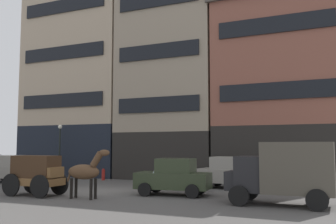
{
  "coord_description": "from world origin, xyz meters",
  "views": [
    {
      "loc": [
        11.86,
        -17.73,
        2.46
      ],
      "look_at": [
        3.25,
        1.97,
        4.39
      ],
      "focal_mm": 40.6,
      "sensor_mm": 36.0,
      "label": 1
    }
  ],
  "objects_px": {
    "cargo_wagon": "(37,172)",
    "sedan_parked_curb": "(230,173)",
    "draft_horse": "(85,171)",
    "delivery_truck_near": "(283,171)",
    "sedan_light": "(174,177)",
    "fire_hydrant_curbside": "(103,174)",
    "pedestrian_officer": "(0,165)",
    "sedan_dark": "(10,169)",
    "streetlamp_curbside": "(60,143)"
  },
  "relations": [
    {
      "from": "draft_horse",
      "to": "delivery_truck_near",
      "type": "height_order",
      "value": "delivery_truck_near"
    },
    {
      "from": "cargo_wagon",
      "to": "delivery_truck_near",
      "type": "bearing_deg",
      "value": 8.05
    },
    {
      "from": "delivery_truck_near",
      "to": "streetlamp_curbside",
      "type": "height_order",
      "value": "streetlamp_curbside"
    },
    {
      "from": "draft_horse",
      "to": "streetlamp_curbside",
      "type": "bearing_deg",
      "value": 134.97
    },
    {
      "from": "sedan_light",
      "to": "fire_hydrant_curbside",
      "type": "xyz_separation_m",
      "value": [
        -7.93,
        5.74,
        -0.49
      ]
    },
    {
      "from": "delivery_truck_near",
      "to": "sedan_dark",
      "type": "bearing_deg",
      "value": 170.92
    },
    {
      "from": "sedan_light",
      "to": "fire_hydrant_curbside",
      "type": "bearing_deg",
      "value": 144.09
    },
    {
      "from": "pedestrian_officer",
      "to": "fire_hydrant_curbside",
      "type": "height_order",
      "value": "pedestrian_officer"
    },
    {
      "from": "delivery_truck_near",
      "to": "sedan_light",
      "type": "relative_size",
      "value": 1.14
    },
    {
      "from": "cargo_wagon",
      "to": "draft_horse",
      "type": "distance_m",
      "value": 2.95
    },
    {
      "from": "sedan_light",
      "to": "sedan_parked_curb",
      "type": "relative_size",
      "value": 0.99
    },
    {
      "from": "draft_horse",
      "to": "delivery_truck_near",
      "type": "distance_m",
      "value": 8.92
    },
    {
      "from": "delivery_truck_near",
      "to": "sedan_dark",
      "type": "xyz_separation_m",
      "value": [
        -18.23,
        2.91,
        -0.51
      ]
    },
    {
      "from": "sedan_dark",
      "to": "sedan_light",
      "type": "height_order",
      "value": "same"
    },
    {
      "from": "cargo_wagon",
      "to": "sedan_parked_curb",
      "type": "relative_size",
      "value": 0.75
    },
    {
      "from": "sedan_dark",
      "to": "fire_hydrant_curbside",
      "type": "xyz_separation_m",
      "value": [
        4.83,
        4.04,
        -0.49
      ]
    },
    {
      "from": "fire_hydrant_curbside",
      "to": "sedan_light",
      "type": "bearing_deg",
      "value": -35.91
    },
    {
      "from": "sedan_dark",
      "to": "sedan_parked_curb",
      "type": "relative_size",
      "value": 1.0
    },
    {
      "from": "sedan_dark",
      "to": "sedan_light",
      "type": "xyz_separation_m",
      "value": [
        12.75,
        -1.7,
        0.0
      ]
    },
    {
      "from": "draft_horse",
      "to": "pedestrian_officer",
      "type": "relative_size",
      "value": 1.31
    },
    {
      "from": "pedestrian_officer",
      "to": "streetlamp_curbside",
      "type": "height_order",
      "value": "streetlamp_curbside"
    },
    {
      "from": "sedan_light",
      "to": "fire_hydrant_curbside",
      "type": "distance_m",
      "value": 9.8
    },
    {
      "from": "streetlamp_curbside",
      "to": "sedan_parked_curb",
      "type": "bearing_deg",
      "value": -7.76
    },
    {
      "from": "cargo_wagon",
      "to": "streetlamp_curbside",
      "type": "bearing_deg",
      "value": 123.71
    },
    {
      "from": "pedestrian_officer",
      "to": "fire_hydrant_curbside",
      "type": "xyz_separation_m",
      "value": [
        8.19,
        1.83,
        -0.55
      ]
    },
    {
      "from": "cargo_wagon",
      "to": "pedestrian_officer",
      "type": "relative_size",
      "value": 1.62
    },
    {
      "from": "draft_horse",
      "to": "sedan_light",
      "type": "height_order",
      "value": "draft_horse"
    },
    {
      "from": "sedan_parked_curb",
      "to": "draft_horse",
      "type": "bearing_deg",
      "value": -126.36
    },
    {
      "from": "delivery_truck_near",
      "to": "sedan_parked_curb",
      "type": "height_order",
      "value": "delivery_truck_near"
    },
    {
      "from": "pedestrian_officer",
      "to": "sedan_dark",
      "type": "bearing_deg",
      "value": -33.24
    },
    {
      "from": "pedestrian_officer",
      "to": "streetlamp_curbside",
      "type": "bearing_deg",
      "value": 28.06
    },
    {
      "from": "sedan_parked_curb",
      "to": "cargo_wagon",
      "type": "bearing_deg",
      "value": -139.21
    },
    {
      "from": "delivery_truck_near",
      "to": "sedan_dark",
      "type": "distance_m",
      "value": 18.47
    },
    {
      "from": "pedestrian_officer",
      "to": "fire_hydrant_curbside",
      "type": "bearing_deg",
      "value": 12.61
    },
    {
      "from": "delivery_truck_near",
      "to": "sedan_parked_curb",
      "type": "xyz_separation_m",
      "value": [
        -3.62,
        5.32,
        -0.51
      ]
    },
    {
      "from": "delivery_truck_near",
      "to": "sedan_parked_curb",
      "type": "relative_size",
      "value": 1.13
    },
    {
      "from": "sedan_light",
      "to": "streetlamp_curbside",
      "type": "distance_m",
      "value": 13.69
    },
    {
      "from": "draft_horse",
      "to": "sedan_light",
      "type": "xyz_separation_m",
      "value": [
        3.29,
        2.87,
        -0.36
      ]
    },
    {
      "from": "pedestrian_officer",
      "to": "streetlamp_curbside",
      "type": "distance_m",
      "value": 4.79
    },
    {
      "from": "pedestrian_officer",
      "to": "draft_horse",
      "type": "bearing_deg",
      "value": -27.84
    },
    {
      "from": "cargo_wagon",
      "to": "streetlamp_curbside",
      "type": "relative_size",
      "value": 0.71
    },
    {
      "from": "sedan_parked_curb",
      "to": "pedestrian_officer",
      "type": "distance_m",
      "value": 17.97
    },
    {
      "from": "streetlamp_curbside",
      "to": "sedan_dark",
      "type": "bearing_deg",
      "value": -97.77
    },
    {
      "from": "sedan_dark",
      "to": "sedan_light",
      "type": "relative_size",
      "value": 1.0
    },
    {
      "from": "sedan_dark",
      "to": "delivery_truck_near",
      "type": "bearing_deg",
      "value": -9.08
    },
    {
      "from": "cargo_wagon",
      "to": "pedestrian_officer",
      "type": "xyz_separation_m",
      "value": [
        -9.88,
        6.78,
        -0.17
      ]
    },
    {
      "from": "draft_horse",
      "to": "sedan_dark",
      "type": "bearing_deg",
      "value": 154.23
    },
    {
      "from": "sedan_parked_curb",
      "to": "fire_hydrant_curbside",
      "type": "relative_size",
      "value": 4.65
    },
    {
      "from": "sedan_parked_curb",
      "to": "fire_hydrant_curbside",
      "type": "xyz_separation_m",
      "value": [
        -9.78,
        1.63,
        -0.49
      ]
    },
    {
      "from": "fire_hydrant_curbside",
      "to": "cargo_wagon",
      "type": "bearing_deg",
      "value": -78.89
    }
  ]
}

